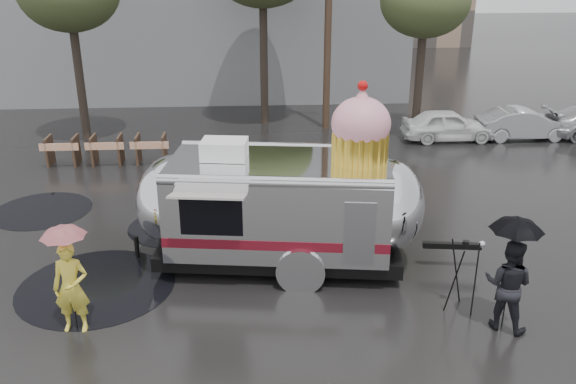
{
  "coord_description": "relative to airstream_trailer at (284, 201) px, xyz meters",
  "views": [
    {
      "loc": [
        -0.6,
        -10.32,
        6.97
      ],
      "look_at": [
        0.21,
        2.55,
        1.78
      ],
      "focal_mm": 38.0,
      "sensor_mm": 36.0,
      "label": 1
    }
  ],
  "objects": [
    {
      "name": "ground",
      "position": [
        -0.11,
        -2.53,
        -1.56
      ],
      "size": [
        120.0,
        120.0,
        0.0
      ],
      "primitive_type": "plane",
      "color": "black",
      "rests_on": "ground"
    },
    {
      "name": "person_right",
      "position": [
        4.15,
        -2.94,
        -0.62
      ],
      "size": [
        1.03,
        0.94,
        1.89
      ],
      "primitive_type": "imported",
      "rotation": [
        0.0,
        0.0,
        2.52
      ],
      "color": "black",
      "rests_on": "ground"
    },
    {
      "name": "person_left",
      "position": [
        -4.21,
        -2.5,
        -0.63
      ],
      "size": [
        0.69,
        0.48,
        1.87
      ],
      "primitive_type": "imported",
      "rotation": [
        0.0,
        0.0,
        -0.04
      ],
      "color": "yellow",
      "rests_on": "ground"
    },
    {
      "name": "tree_right",
      "position": [
        5.89,
        10.47,
        3.49
      ],
      "size": [
        3.36,
        3.36,
        6.42
      ],
      "color": "#382D26",
      "rests_on": "ground"
    },
    {
      "name": "umbrella_pink",
      "position": [
        -4.21,
        -2.5,
        0.34
      ],
      "size": [
        1.03,
        1.03,
        2.25
      ],
      "color": "pink",
      "rests_on": "ground"
    },
    {
      "name": "tripod",
      "position": [
        3.49,
        -2.26,
        -0.62
      ],
      "size": [
        0.65,
        0.6,
        1.58
      ],
      "rotation": [
        0.0,
        0.0,
        -0.4
      ],
      "color": "black",
      "rests_on": "ground"
    },
    {
      "name": "umbrella_black",
      "position": [
        4.15,
        -2.94,
        0.4
      ],
      "size": [
        1.21,
        1.21,
        2.38
      ],
      "color": "black",
      "rests_on": "ground"
    },
    {
      "name": "airstream_trailer",
      "position": [
        0.0,
        0.0,
        0.0
      ],
      "size": [
        8.23,
        3.45,
        4.46
      ],
      "rotation": [
        0.0,
        0.0,
        -0.13
      ],
      "color": "silver",
      "rests_on": "ground"
    },
    {
      "name": "barricade_row",
      "position": [
        -5.66,
        7.44,
        -1.04
      ],
      "size": [
        4.3,
        0.8,
        1.0
      ],
      "color": "#473323",
      "rests_on": "ground"
    },
    {
      "name": "utility_pole",
      "position": [
        2.39,
        11.47,
        3.06
      ],
      "size": [
        1.6,
        0.28,
        9.0
      ],
      "color": "#473323",
      "rests_on": "ground"
    },
    {
      "name": "puddles",
      "position": [
        -3.4,
        1.4,
        -1.56
      ],
      "size": [
        10.89,
        7.44,
        0.01
      ],
      "color": "black",
      "rests_on": "ground"
    },
    {
      "name": "parked_cars",
      "position": [
        11.67,
        9.47,
        -0.84
      ],
      "size": [
        13.2,
        1.9,
        1.5
      ],
      "color": "silver",
      "rests_on": "ground"
    }
  ]
}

